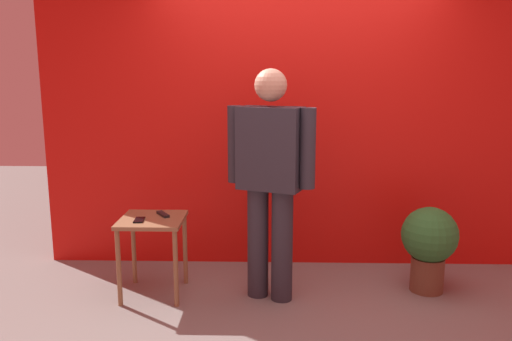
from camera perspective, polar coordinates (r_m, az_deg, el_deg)
The scene contains 7 objects.
ground_plane at distance 3.68m, azimuth 5.53°, elevation -17.06°, with size 12.00×12.00×0.00m, color gray.
back_wall_red at distance 4.54m, azimuth 4.73°, elevation 6.34°, with size 4.52×0.12×2.73m, color red.
standing_person at distance 3.80m, azimuth 1.61°, elevation -0.35°, with size 0.68×0.39×1.75m.
side_table at distance 4.05m, azimuth -11.49°, elevation -6.71°, with size 0.48×0.48×0.62m.
cell_phone at distance 3.97m, azimuth -12.92°, elevation -5.41°, with size 0.07×0.14×0.01m, color black.
tv_remote at distance 4.07m, azimuth -10.37°, elevation -4.83°, with size 0.04×0.17×0.02m, color black.
potted_plant at distance 4.28m, azimuth 18.80°, elevation -7.58°, with size 0.44×0.44×0.69m.
Camera 1 is at (-0.25, -3.24, 1.72)m, focal length 35.76 mm.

